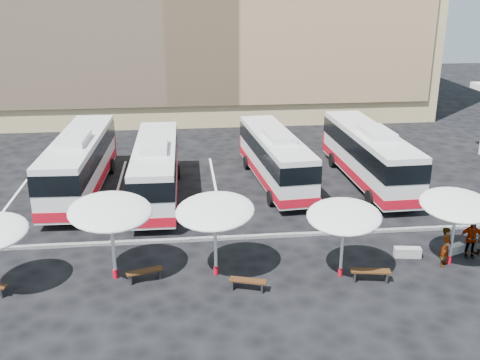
{
  "coord_description": "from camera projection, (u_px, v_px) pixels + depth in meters",
  "views": [
    {
      "loc": [
        -1.98,
        -24.65,
        12.05
      ],
      "look_at": [
        1.0,
        3.0,
        2.2
      ],
      "focal_mm": 42.0,
      "sensor_mm": 36.0,
      "label": 1
    }
  ],
  "objects": [
    {
      "name": "bay_lines",
      "position": [
        215.0,
        187.0,
        34.82
      ],
      "size": [
        24.15,
        12.0,
        0.01
      ],
      "color": "white",
      "rests_on": "ground"
    },
    {
      "name": "conc_bench_0",
      "position": [
        407.0,
        252.0,
        25.95
      ],
      "size": [
        1.26,
        0.57,
        0.45
      ],
      "primitive_type": "cube",
      "rotation": [
        0.0,
        0.0,
        -0.14
      ],
      "color": "gray",
      "rests_on": "ground"
    },
    {
      "name": "wood_bench_3",
      "position": [
        370.0,
        273.0,
        23.78
      ],
      "size": [
        1.73,
        0.73,
        0.51
      ],
      "rotation": [
        0.0,
        0.0,
        -0.18
      ],
      "color": "#321B0B",
      "rests_on": "ground"
    },
    {
      "name": "sunshade_3",
      "position": [
        344.0,
        216.0,
        23.42
      ],
      "size": [
        4.1,
        4.13,
        3.29
      ],
      "rotation": [
        0.0,
        0.0,
        -0.39
      ],
      "color": "silver",
      "rests_on": "ground"
    },
    {
      "name": "wood_bench_1",
      "position": [
        145.0,
        273.0,
        23.84
      ],
      "size": [
        1.61,
        0.85,
        0.48
      ],
      "rotation": [
        0.0,
        0.0,
        0.3
      ],
      "color": "#321B0B",
      "rests_on": "ground"
    },
    {
      "name": "sunshade_2",
      "position": [
        215.0,
        211.0,
        23.47
      ],
      "size": [
        4.36,
        4.39,
        3.51
      ],
      "rotation": [
        0.0,
        0.0,
        -0.38
      ],
      "color": "silver",
      "rests_on": "ground"
    },
    {
      "name": "sunshade_1",
      "position": [
        110.0,
        212.0,
        23.15
      ],
      "size": [
        4.44,
        4.47,
        3.63
      ],
      "rotation": [
        0.0,
        0.0,
        0.34
      ],
      "color": "silver",
      "rests_on": "ground"
    },
    {
      "name": "ground",
      "position": [
        226.0,
        244.0,
        27.32
      ],
      "size": [
        120.0,
        120.0,
        0.0
      ],
      "primitive_type": "plane",
      "color": "black",
      "rests_on": "ground"
    },
    {
      "name": "bus_0",
      "position": [
        80.0,
        161.0,
        33.43
      ],
      "size": [
        3.15,
        12.02,
        3.79
      ],
      "rotation": [
        0.0,
        0.0,
        -0.04
      ],
      "color": "silver",
      "rests_on": "ground"
    },
    {
      "name": "passenger_0",
      "position": [
        446.0,
        247.0,
        24.94
      ],
      "size": [
        0.78,
        0.79,
        1.84
      ],
      "primitive_type": "imported",
      "rotation": [
        0.0,
        0.0,
        0.81
      ],
      "color": "black",
      "rests_on": "ground"
    },
    {
      "name": "bus_2",
      "position": [
        275.0,
        156.0,
        34.94
      ],
      "size": [
        3.27,
        11.17,
        3.49
      ],
      "rotation": [
        0.0,
        0.0,
        0.09
      ],
      "color": "silver",
      "rests_on": "ground"
    },
    {
      "name": "sunshade_4",
      "position": [
        457.0,
        205.0,
        24.45
      ],
      "size": [
        3.68,
        3.71,
        3.35
      ],
      "rotation": [
        0.0,
        0.0,
        -0.16
      ],
      "color": "silver",
      "rests_on": "ground"
    },
    {
      "name": "conc_bench_1",
      "position": [
        453.0,
        249.0,
        26.29
      ],
      "size": [
        1.16,
        0.74,
        0.41
      ],
      "primitive_type": "cube",
      "rotation": [
        0.0,
        0.0,
        0.37
      ],
      "color": "gray",
      "rests_on": "ground"
    },
    {
      "name": "bus_3",
      "position": [
        369.0,
        154.0,
        35.02
      ],
      "size": [
        3.02,
        11.85,
        3.74
      ],
      "rotation": [
        0.0,
        0.0,
        0.03
      ],
      "color": "silver",
      "rests_on": "ground"
    },
    {
      "name": "passenger_2",
      "position": [
        471.0,
        239.0,
        25.71
      ],
      "size": [
        1.16,
        0.66,
        1.86
      ],
      "primitive_type": "imported",
      "rotation": [
        0.0,
        0.0,
        -0.2
      ],
      "color": "black",
      "rests_on": "ground"
    },
    {
      "name": "curb_divider",
      "position": [
        225.0,
        238.0,
        27.77
      ],
      "size": [
        34.0,
        0.25,
        0.15
      ],
      "primitive_type": "cube",
      "color": "black",
      "rests_on": "ground"
    },
    {
      "name": "bus_1",
      "position": [
        156.0,
        168.0,
        32.62
      ],
      "size": [
        2.75,
        11.32,
        3.58
      ],
      "rotation": [
        0.0,
        0.0,
        -0.01
      ],
      "color": "silver",
      "rests_on": "ground"
    },
    {
      "name": "wood_bench_2",
      "position": [
        248.0,
        282.0,
        23.1
      ],
      "size": [
        1.6,
        0.87,
        0.47
      ],
      "rotation": [
        0.0,
        0.0,
        -0.32
      ],
      "color": "#321B0B",
      "rests_on": "ground"
    }
  ]
}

